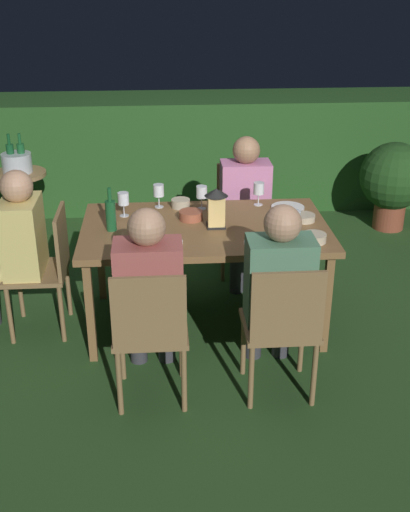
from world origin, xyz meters
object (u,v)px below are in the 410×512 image
plate_a (147,221)px  wine_glass_a (259,189)px  dining_table (205,233)px  green_bottle_on_table (111,215)px  bowl_bread (304,217)px  bowl_dip (314,237)px  chair_side_left_b (282,325)px  chair_side_left_a (150,330)px  wine_glass_e (123,200)px  person_in_pink (246,204)px  chair_head_near (47,265)px  plate_d (260,243)px  wine_glass_d (294,218)px  plate_b (288,207)px  wine_glass_b (202,193)px  wine_glass_c (159,191)px  lantern_centerpiece (216,206)px  bowl_salad (181,203)px  bowl_olives (191,215)px  person_in_mustard (14,245)px  potted_plant_by_hedge (393,179)px  person_in_green (277,285)px  plate_c (165,243)px  side_table (21,196)px  person_in_rust (149,289)px  ice_bucket (17,161)px  chair_side_right_b (242,213)px

plate_a → wine_glass_a: bearing=19.0°
dining_table → green_bottle_on_table: 0.64m
bowl_bread → bowl_dip: bowl_dip is taller
dining_table → green_bottle_on_table: bearing=-177.1°
plate_a → chair_side_left_b: bearing=-52.3°
chair_side_left_a → wine_glass_e: 1.18m
person_in_pink → chair_side_left_b: (0.00, -1.57, -0.15)m
chair_head_near → plate_d: 1.45m
wine_glass_a → bowl_bread: wine_glass_a is taller
wine_glass_d → wine_glass_e: 1.18m
plate_b → wine_glass_b: bearing=176.4°
person_in_pink → wine_glass_c: 0.77m
lantern_centerpiece → bowl_salad: bearing=119.5°
bowl_olives → wine_glass_b: bearing=66.1°
person_in_mustard → plate_b: bearing=8.6°
person_in_pink → bowl_bread: (0.31, -0.64, 0.13)m
chair_side_left_a → bowl_salad: (0.22, 1.25, 0.29)m
plate_a → potted_plant_by_hedge: size_ratio=0.25×
person_in_green → wine_glass_a: 1.09m
wine_glass_b → plate_d: 0.74m
chair_side_left_a → wine_glass_c: size_ratio=5.15×
green_bottle_on_table → plate_c: green_bottle_on_table is taller
wine_glass_c → side_table: (-1.24, 1.22, -0.43)m
wine_glass_e → wine_glass_a: bearing=9.0°
green_bottle_on_table → plate_a: green_bottle_on_table is taller
person_in_rust → bowl_olives: (0.28, 0.81, 0.13)m
chair_head_near → dining_table: bearing=0.0°
dining_table → plate_b: bearing=25.0°
plate_b → bowl_bread: 0.25m
chair_side_left_b → lantern_centerpiece: size_ratio=3.28×
person_in_rust → bowl_bread: size_ratio=7.42×
chair_side_left_a → ice_bucket: (-1.17, 2.48, 0.27)m
bowl_dip → plate_b: bearing=94.7°
lantern_centerpiece → wine_glass_a: lantern_centerpiece is taller
person_in_mustard → wine_glass_b: bearing=14.3°
potted_plant_by_hedge → bowl_bread: bearing=-127.1°
lantern_centerpiece → wine_glass_e: bearing=158.5°
plate_b → bowl_olives: (-0.70, -0.16, 0.02)m
plate_d → side_table: 2.70m
dining_table → chair_side_right_b: size_ratio=1.88×
plate_c → bowl_dip: 0.93m
person_in_pink → bowl_dip: 1.05m
plate_d → ice_bucket: (-1.86, 1.93, 0.01)m
chair_head_near → chair_side_left_a: 1.13m
bowl_olives → chair_side_right_b: bearing=59.0°
wine_glass_b → side_table: wine_glass_b is taller
bowl_dip → side_table: bowl_dip is taller
green_bottle_on_table → wine_glass_c: 0.52m
person_in_mustard → wine_glass_b: person_in_mustard is taller
chair_side_left_a → bowl_salad: 1.30m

